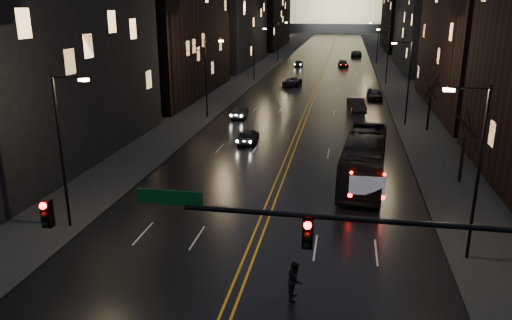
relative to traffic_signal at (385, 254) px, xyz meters
The scene contains 30 objects.
road 130.24m from the traffic_signal, 92.60° to the left, with size 20.00×320.00×0.02m, color black.
sidewalk_left 131.62m from the traffic_signal, 98.71° to the left, with size 8.00×320.00×0.16m, color black.
sidewalk_right 130.35m from the traffic_signal, 86.44° to the left, with size 8.00×320.00×0.16m, color black.
center_line 130.24m from the traffic_signal, 92.60° to the left, with size 0.62×320.00×0.01m, color orange.
building_left_near 35.26m from the traffic_signal, 140.72° to the left, with size 12.00×28.00×22.00m, color black.
building_left_far 95.98m from the traffic_signal, 106.30° to the left, with size 12.00×34.00×20.00m, color black.
building_left_dist 142.73m from the traffic_signal, 100.88° to the left, with size 12.00×40.00×24.00m, color black.
building_right_mid 93.57m from the traffic_signal, 80.68° to the left, with size 12.00×34.00×26.00m, color black.
building_right_dist 140.94m from the traffic_signal, 83.85° to the left, with size 12.00×40.00×22.00m, color black.
traffic_signal is the anchor object (origin of this frame).
streetlamp_right_near 11.14m from the traffic_signal, 63.88° to the left, with size 2.13×0.25×9.00m.
streetlamp_left_near 19.48m from the traffic_signal, 149.10° to the left, with size 2.13×0.25×9.00m.
streetlamp_right_mid 40.30m from the traffic_signal, 83.01° to the left, with size 2.13×0.25×9.00m.
streetlamp_left_mid 43.36m from the traffic_signal, 112.68° to the left, with size 2.13×0.25×9.00m.
streetlamp_right_far 70.18m from the traffic_signal, 85.99° to the left, with size 2.13×0.25×9.00m.
streetlamp_left_far 71.97m from the traffic_signal, 103.43° to the left, with size 2.13×0.25×9.00m.
streetlamp_right_dist 100.12m from the traffic_signal, 87.19° to the left, with size 2.13×0.25×9.00m.
streetlamp_left_dist 101.39m from the traffic_signal, 99.49° to the left, with size 2.13×0.25×9.00m.
tree_right_mid 23.13m from the traffic_signal, 72.13° to the left, with size 2.40×2.40×6.65m.
tree_right_far 38.67m from the traffic_signal, 79.43° to the left, with size 2.40×2.40×6.65m.
bus 21.58m from the traffic_signal, 89.52° to the left, with size 2.84×12.15×3.38m, color black.
oncoming_car_a 32.27m from the traffic_signal, 108.67° to the left, with size 1.67×4.16×1.42m, color black.
oncoming_car_b 43.22m from the traffic_signal, 107.96° to the left, with size 1.43×4.10×1.35m, color black.
oncoming_car_c 66.62m from the traffic_signal, 98.50° to the left, with size 2.46×5.33×1.48m, color black.
oncoming_car_d 92.58m from the traffic_signal, 97.04° to the left, with size 1.88×4.63×1.34m, color black.
receding_car_a 46.78m from the traffic_signal, 89.97° to the left, with size 1.77×5.06×1.67m, color black.
receding_car_b 55.73m from the traffic_signal, 87.32° to the left, with size 1.92×4.76×1.62m, color black.
receding_car_c 92.75m from the traffic_signal, 91.28° to the left, with size 1.92×4.71×1.37m, color black.
receding_car_d 115.14m from the traffic_signal, 89.54° to the left, with size 2.62×5.68×1.58m, color black.
pedestrian_b 7.28m from the traffic_signal, 122.60° to the left, with size 0.88×0.48×1.81m, color black.
Camera 1 is at (4.41, -14.38, 12.48)m, focal length 35.00 mm.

